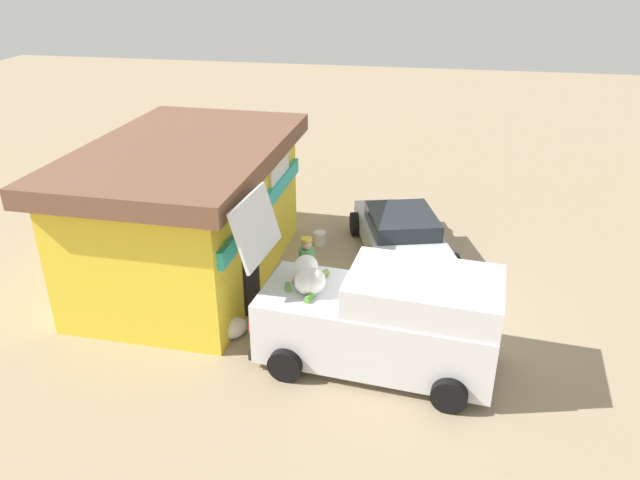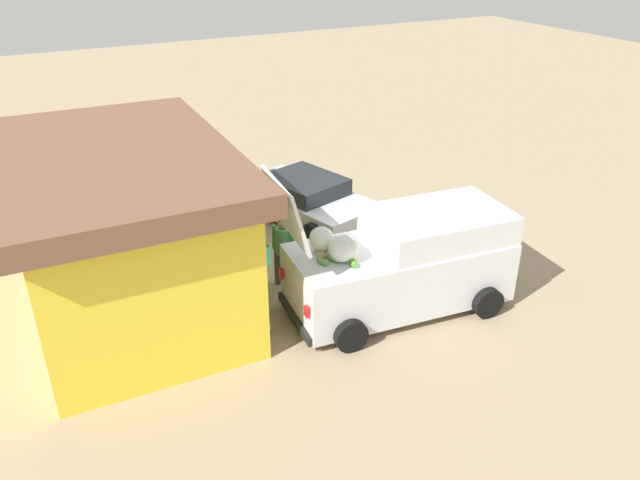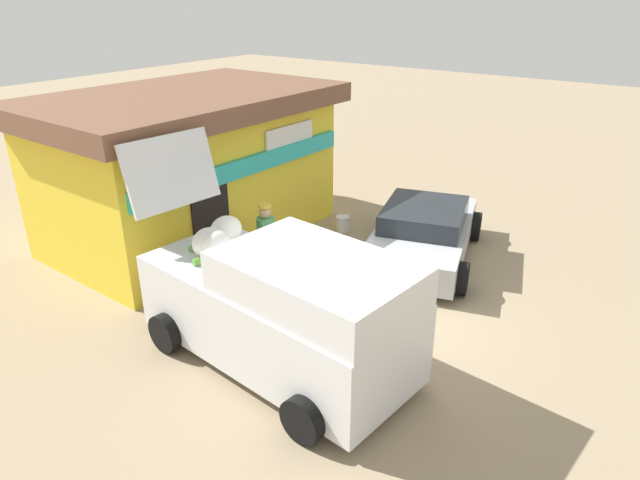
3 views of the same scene
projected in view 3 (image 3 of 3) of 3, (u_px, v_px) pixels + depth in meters
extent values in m
plane|color=#9E896B|center=(366.00, 310.00, 10.10)|extent=(60.00, 60.00, 0.00)
cube|color=yellow|center=(190.00, 176.00, 12.64)|extent=(6.04, 3.73, 2.83)
cube|color=#2DB7B2|center=(249.00, 166.00, 11.38)|extent=(5.65, 0.27, 0.36)
cube|color=black|center=(212.00, 227.00, 11.02)|extent=(0.90, 0.08, 2.00)
cube|color=white|center=(290.00, 139.00, 12.23)|extent=(1.50, 0.10, 0.60)
cube|color=brown|center=(183.00, 102.00, 11.97)|extent=(6.62, 4.31, 0.42)
cube|color=silver|center=(275.00, 315.00, 8.46)|extent=(2.24, 4.48, 1.22)
cube|color=silver|center=(316.00, 279.00, 7.60)|extent=(2.00, 2.84, 0.57)
cube|color=black|center=(396.00, 315.00, 6.83)|extent=(1.55, 0.23, 0.44)
cube|color=silver|center=(171.00, 172.00, 9.15)|extent=(1.67, 0.53, 1.15)
ellipsoid|color=silver|center=(214.00, 244.00, 8.77)|extent=(0.56, 0.47, 0.47)
ellipsoid|color=silver|center=(226.00, 230.00, 9.27)|extent=(0.56, 0.47, 0.47)
ellipsoid|color=silver|center=(209.00, 242.00, 8.81)|extent=(0.56, 0.47, 0.47)
cylinder|color=#519431|center=(201.00, 261.00, 8.62)|extent=(0.26, 0.17, 0.11)
cylinder|color=#579235|center=(205.00, 249.00, 8.97)|extent=(0.25, 0.23, 0.14)
cylinder|color=olive|center=(246.00, 242.00, 9.24)|extent=(0.24, 0.22, 0.13)
cylinder|color=#5F9446|center=(195.00, 246.00, 9.11)|extent=(0.24, 0.18, 0.11)
cube|color=black|center=(189.00, 297.00, 10.01)|extent=(1.73, 0.25, 0.16)
cube|color=red|center=(150.00, 282.00, 9.29)|extent=(0.15, 0.07, 0.20)
cube|color=red|center=(218.00, 254.00, 10.26)|extent=(0.15, 0.07, 0.20)
cylinder|color=black|center=(303.00, 420.00, 7.09)|extent=(0.28, 0.65, 0.63)
cylinder|color=black|center=(393.00, 351.00, 8.43)|extent=(0.28, 0.65, 0.63)
cylinder|color=black|center=(166.00, 333.00, 8.87)|extent=(0.28, 0.65, 0.63)
cylinder|color=black|center=(258.00, 287.00, 10.21)|extent=(0.28, 0.65, 0.63)
cube|color=#B2B7BC|center=(423.00, 237.00, 11.90)|extent=(4.28, 2.85, 0.57)
cube|color=#1E2328|center=(424.00, 215.00, 11.70)|extent=(2.26, 2.06, 0.41)
cylinder|color=black|center=(360.00, 263.00, 11.11)|extent=(0.68, 0.39, 0.64)
cylinder|color=black|center=(462.00, 278.00, 10.52)|extent=(0.68, 0.39, 0.64)
cylinder|color=black|center=(391.00, 216.00, 13.40)|extent=(0.68, 0.39, 0.64)
cylinder|color=black|center=(475.00, 226.00, 12.81)|extent=(0.68, 0.39, 0.64)
cylinder|color=#4C4C51|center=(266.00, 269.00, 10.68)|extent=(0.15, 0.15, 0.80)
cylinder|color=#4C4C51|center=(269.00, 261.00, 10.99)|extent=(0.15, 0.15, 0.80)
cylinder|color=#4C9959|center=(266.00, 232.00, 10.55)|extent=(0.46, 0.46, 0.57)
sphere|color=tan|center=(265.00, 212.00, 10.39)|extent=(0.22, 0.22, 0.22)
cylinder|color=gold|center=(265.00, 206.00, 10.34)|extent=(0.24, 0.24, 0.05)
cylinder|color=#4C9959|center=(263.00, 237.00, 10.33)|extent=(0.09, 0.09, 0.54)
cylinder|color=#4C9959|center=(268.00, 227.00, 10.76)|extent=(0.09, 0.09, 0.54)
cylinder|color=#4C4C51|center=(234.00, 287.00, 10.01)|extent=(0.15, 0.15, 0.83)
cylinder|color=#4C4C51|center=(215.00, 286.00, 10.06)|extent=(0.15, 0.15, 0.83)
cylinder|color=gold|center=(219.00, 258.00, 9.61)|extent=(0.71, 0.58, 0.68)
sphere|color=tan|center=(212.00, 246.00, 9.26)|extent=(0.22, 0.22, 0.22)
cylinder|color=gold|center=(229.00, 265.00, 9.44)|extent=(0.09, 0.09, 0.56)
cylinder|color=gold|center=(202.00, 263.00, 9.51)|extent=(0.09, 0.09, 0.56)
ellipsoid|color=silver|center=(165.00, 287.00, 10.47)|extent=(0.77, 0.75, 0.40)
cylinder|color=olive|center=(163.00, 283.00, 10.85)|extent=(0.27, 0.36, 0.15)
cylinder|color=#6EAF3B|center=(157.00, 287.00, 10.75)|extent=(0.20, 0.26, 0.12)
cylinder|color=#5E9644|center=(177.00, 291.00, 10.60)|extent=(0.21, 0.26, 0.12)
cylinder|color=silver|center=(343.00, 224.00, 13.32)|extent=(0.33, 0.33, 0.36)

